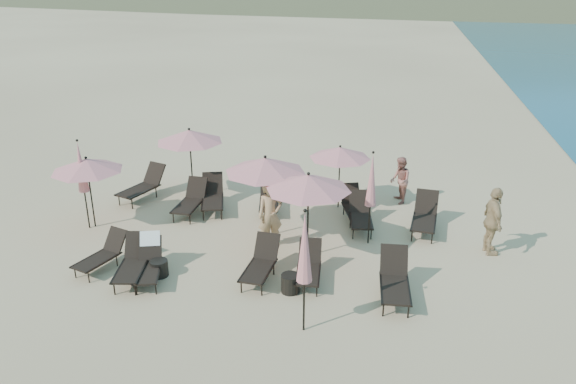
% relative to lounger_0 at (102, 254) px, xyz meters
% --- Properties ---
extents(ground, '(800.00, 800.00, 0.00)m').
position_rel_lounger_0_xyz_m(ground, '(4.12, -0.19, -0.40)').
color(ground, '#D6BA8C').
rests_on(ground, ground).
extents(lounger_0, '(1.01, 1.61, 0.86)m').
position_rel_lounger_0_xyz_m(lounger_0, '(0.00, 0.00, 0.00)').
color(lounger_0, black).
rests_on(lounger_0, ground).
extents(lounger_1, '(0.91, 1.73, 0.95)m').
position_rel_lounger_0_xyz_m(lounger_1, '(0.98, -0.32, 0.04)').
color(lounger_1, black).
rests_on(lounger_1, ground).
extents(lounger_2, '(0.99, 1.67, 0.98)m').
position_rel_lounger_0_xyz_m(lounger_2, '(1.36, -0.22, 0.06)').
color(lounger_2, black).
rests_on(lounger_2, ground).
extents(lounger_3, '(0.73, 1.66, 0.93)m').
position_rel_lounger_0_xyz_m(lounger_3, '(4.08, 0.26, 0.03)').
color(lounger_3, black).
rests_on(lounger_3, ground).
extents(lounger_4, '(0.70, 1.54, 0.86)m').
position_rel_lounger_0_xyz_m(lounger_4, '(5.25, 0.37, -0.00)').
color(lounger_4, black).
rests_on(lounger_4, ground).
extents(lounger_5, '(0.78, 1.78, 1.00)m').
position_rel_lounger_0_xyz_m(lounger_5, '(7.31, 0.02, 0.06)').
color(lounger_5, black).
rests_on(lounger_5, ground).
extents(lounger_6, '(1.22, 1.92, 1.03)m').
position_rel_lounger_0_xyz_m(lounger_6, '(-0.94, 4.53, 0.08)').
color(lounger_6, black).
rests_on(lounger_6, ground).
extents(lounger_7, '(0.68, 1.69, 0.96)m').
position_rel_lounger_0_xyz_m(lounger_7, '(1.02, 3.69, 0.05)').
color(lounger_7, black).
rests_on(lounger_7, ground).
extents(lounger_8, '(1.13, 1.86, 1.00)m').
position_rel_lounger_0_xyz_m(lounger_8, '(1.60, 4.09, 0.06)').
color(lounger_8, black).
rests_on(lounger_8, ground).
extents(lounger_9, '(0.86, 1.60, 0.87)m').
position_rel_lounger_0_xyz_m(lounger_9, '(3.37, 4.31, 0.00)').
color(lounger_9, black).
rests_on(lounger_9, ground).
extents(lounger_10, '(0.85, 1.69, 0.93)m').
position_rel_lounger_0_xyz_m(lounger_10, '(6.27, 3.64, 0.03)').
color(lounger_10, black).
rests_on(lounger_10, ground).
extents(lounger_11, '(1.03, 1.66, 0.89)m').
position_rel_lounger_0_xyz_m(lounger_11, '(6.01, 4.31, 0.01)').
color(lounger_11, black).
rests_on(lounger_11, ground).
extents(lounger_12, '(0.83, 1.80, 1.00)m').
position_rel_lounger_0_xyz_m(lounger_12, '(8.12, 3.80, 0.07)').
color(lounger_12, black).
rests_on(lounger_12, ground).
extents(umbrella_open_0, '(2.03, 2.03, 2.19)m').
position_rel_lounger_0_xyz_m(umbrella_open_0, '(-1.46, 2.24, 1.53)').
color(umbrella_open_0, black).
rests_on(umbrella_open_0, ground).
extents(umbrella_open_1, '(2.26, 2.26, 2.43)m').
position_rel_lounger_0_xyz_m(umbrella_open_1, '(3.68, 2.57, 1.74)').
color(umbrella_open_1, black).
rests_on(umbrella_open_1, ground).
extents(umbrella_open_2, '(2.21, 2.21, 2.38)m').
position_rel_lounger_0_xyz_m(umbrella_open_2, '(5.02, 1.61, 1.70)').
color(umbrella_open_2, black).
rests_on(umbrella_open_2, ground).
extents(umbrella_open_3, '(2.18, 2.18, 2.35)m').
position_rel_lounger_0_xyz_m(umbrella_open_3, '(0.57, 5.09, 1.67)').
color(umbrella_open_3, black).
rests_on(umbrella_open_3, ground).
extents(umbrella_open_4, '(1.93, 1.93, 2.07)m').
position_rel_lounger_0_xyz_m(umbrella_open_4, '(5.48, 5.03, 1.43)').
color(umbrella_open_4, black).
rests_on(umbrella_open_4, ground).
extents(umbrella_closed_0, '(0.33, 0.33, 2.81)m').
position_rel_lounger_0_xyz_m(umbrella_closed_0, '(5.46, -1.64, 1.55)').
color(umbrella_closed_0, black).
rests_on(umbrella_closed_0, ground).
extents(umbrella_closed_1, '(0.32, 0.32, 2.69)m').
position_rel_lounger_0_xyz_m(umbrella_closed_1, '(6.57, 2.67, 1.47)').
color(umbrella_closed_1, black).
rests_on(umbrella_closed_1, ground).
extents(umbrella_closed_2, '(0.32, 0.32, 2.72)m').
position_rel_lounger_0_xyz_m(umbrella_closed_2, '(-1.58, 2.11, 1.49)').
color(umbrella_closed_2, black).
rests_on(umbrella_closed_2, ground).
extents(side_table_0, '(0.45, 0.45, 0.42)m').
position_rel_lounger_0_xyz_m(side_table_0, '(1.56, -0.10, -0.19)').
color(side_table_0, black).
rests_on(side_table_0, ground).
extents(side_table_1, '(0.45, 0.45, 0.45)m').
position_rel_lounger_0_xyz_m(side_table_1, '(4.90, -0.21, -0.18)').
color(side_table_1, black).
rests_on(side_table_1, ground).
extents(beachgoer_a, '(0.83, 0.74, 1.90)m').
position_rel_lounger_0_xyz_m(beachgoer_a, '(3.94, 1.96, 0.54)').
color(beachgoer_a, tan).
rests_on(beachgoer_a, ground).
extents(beachgoer_b, '(0.75, 0.87, 1.53)m').
position_rel_lounger_0_xyz_m(beachgoer_b, '(7.38, 5.79, 0.36)').
color(beachgoer_b, '#AE685A').
rests_on(beachgoer_b, ground).
extents(beachgoer_c, '(0.66, 1.17, 1.88)m').
position_rel_lounger_0_xyz_m(beachgoer_c, '(9.79, 2.70, 0.54)').
color(beachgoer_c, tan).
rests_on(beachgoer_c, ground).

